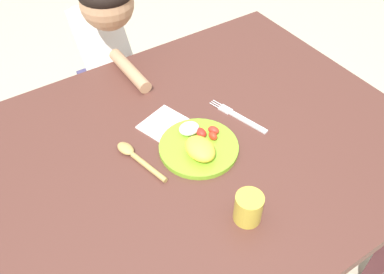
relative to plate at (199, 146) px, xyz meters
The scene contains 8 objects.
ground_plane 0.78m from the plate, 66.81° to the left, with size 8.00×8.00×0.00m, color #B9B198.
dining_table 0.11m from the plate, 66.81° to the left, with size 1.26×1.00×0.76m.
plate is the anchor object (origin of this frame).
fork 0.18m from the plate, 13.49° to the left, with size 0.07×0.21×0.01m.
spoon 0.18m from the plate, 156.68° to the left, with size 0.07×0.19×0.02m.
drinking_cup 0.25m from the plate, 96.09° to the right, with size 0.07×0.07×0.08m, color gold.
person 0.65m from the plate, 90.11° to the left, with size 0.18×0.47×1.06m.
napkin 0.15m from the plate, 101.48° to the left, with size 0.13×0.10×0.00m, color white.
Camera 1 is at (-0.46, -0.67, 1.61)m, focal length 38.77 mm.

